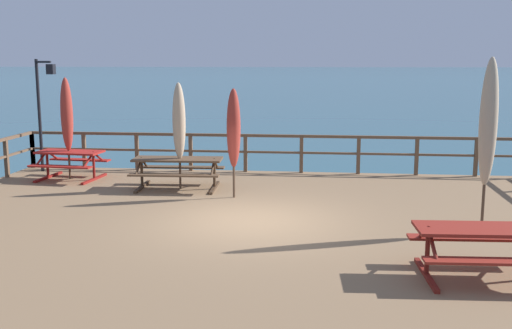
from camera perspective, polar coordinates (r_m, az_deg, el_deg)
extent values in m
plane|color=#2D5B6B|center=(12.44, -0.42, -8.36)|extent=(600.00, 600.00, 0.00)
cube|color=#846647|center=(12.33, -0.42, -6.83)|extent=(14.70, 10.95, 0.69)
cube|color=brown|center=(17.25, 1.64, 2.71)|extent=(14.40, 0.09, 0.08)
cube|color=brown|center=(17.31, 1.63, 1.16)|extent=(14.40, 0.07, 0.06)
cube|color=brown|center=(19.28, -20.23, 1.29)|extent=(0.10, 0.10, 1.05)
cube|color=brown|center=(18.63, -15.81, 1.24)|extent=(0.10, 0.10, 1.05)
cube|color=brown|center=(18.09, -11.11, 1.18)|extent=(0.10, 0.10, 1.05)
cube|color=brown|center=(17.68, -6.15, 1.11)|extent=(0.10, 0.10, 1.05)
cube|color=brown|center=(17.40, -0.99, 1.03)|extent=(0.10, 0.10, 1.05)
cube|color=brown|center=(17.28, 4.28, 0.94)|extent=(0.10, 0.10, 1.05)
cube|color=brown|center=(17.30, 9.59, 0.84)|extent=(0.10, 0.10, 1.05)
cube|color=brown|center=(17.46, 14.83, 0.73)|extent=(0.10, 0.10, 1.05)
cube|color=brown|center=(17.77, 19.94, 0.62)|extent=(0.10, 0.10, 1.05)
cube|color=brown|center=(17.95, -22.37, 0.56)|extent=(0.10, 0.10, 1.05)
cube|color=brown|center=(19.28, -20.23, 1.29)|extent=(0.10, 0.10, 1.05)
cube|color=maroon|center=(9.54, 20.71, -5.71)|extent=(2.04, 0.87, 0.05)
cube|color=maroon|center=(9.11, 21.65, -8.45)|extent=(2.01, 0.39, 0.04)
cube|color=maroon|center=(10.13, 19.67, -6.51)|extent=(2.01, 0.39, 0.04)
cube|color=maroon|center=(9.53, 15.68, -9.90)|extent=(0.16, 1.40, 0.06)
cylinder|color=maroon|center=(9.43, 15.78, -7.96)|extent=(0.07, 0.07, 0.74)
cylinder|color=maroon|center=(9.10, 16.22, -7.17)|extent=(0.09, 0.63, 0.37)
cylinder|color=maroon|center=(9.63, 15.48, -6.21)|extent=(0.09, 0.63, 0.37)
cube|color=brown|center=(15.23, -7.36, 0.50)|extent=(2.23, 0.85, 0.05)
cube|color=brown|center=(14.74, -7.75, -1.01)|extent=(2.21, 0.37, 0.04)
cube|color=brown|center=(15.82, -6.95, -0.25)|extent=(2.21, 0.37, 0.04)
cube|color=#432F1F|center=(15.56, -10.62, -2.05)|extent=(0.14, 1.40, 0.06)
cylinder|color=#432F1F|center=(15.49, -10.66, -0.82)|extent=(0.07, 0.07, 0.74)
cylinder|color=#432F1F|center=(15.19, -10.95, -0.20)|extent=(0.08, 0.63, 0.37)
cylinder|color=#432F1F|center=(15.72, -10.44, 0.16)|extent=(0.08, 0.63, 0.37)
cube|color=#432F1F|center=(15.21, -3.91, -2.18)|extent=(0.14, 1.40, 0.06)
cylinder|color=#432F1F|center=(15.14, -3.92, -0.92)|extent=(0.07, 0.07, 0.74)
cylinder|color=#432F1F|center=(14.83, -4.08, -0.28)|extent=(0.08, 0.63, 0.37)
cylinder|color=#432F1F|center=(15.38, -3.79, 0.08)|extent=(0.08, 0.63, 0.37)
cube|color=maroon|center=(17.03, -17.07, 1.13)|extent=(1.77, 0.91, 0.05)
cube|color=maroon|center=(16.59, -17.93, -0.18)|extent=(1.73, 0.43, 0.04)
cube|color=maroon|center=(17.56, -16.16, 0.44)|extent=(1.73, 0.43, 0.04)
cube|color=maroon|center=(17.47, -18.91, -1.12)|extent=(0.20, 1.40, 0.06)
cylinder|color=maroon|center=(17.42, -18.97, -0.02)|extent=(0.07, 0.07, 0.74)
cylinder|color=maroon|center=(17.14, -19.48, 0.55)|extent=(0.11, 0.63, 0.37)
cylinder|color=maroon|center=(17.62, -18.56, 0.84)|extent=(0.11, 0.63, 0.37)
cube|color=maroon|center=(16.84, -14.92, -1.31)|extent=(0.20, 1.40, 0.06)
cylinder|color=maroon|center=(16.78, -14.97, -0.17)|extent=(0.07, 0.07, 0.74)
cylinder|color=maroon|center=(16.50, -15.43, 0.41)|extent=(0.11, 0.63, 0.37)
cylinder|color=maroon|center=(16.99, -14.59, 0.72)|extent=(0.11, 0.63, 0.37)
cylinder|color=#4C3828|center=(15.13, -7.20, 2.39)|extent=(0.06, 0.06, 2.50)
ellipsoid|color=tan|center=(15.08, -7.23, 4.05)|extent=(0.32, 0.32, 1.90)
cylinder|color=#71614F|center=(15.10, -7.22, 3.51)|extent=(0.21, 0.21, 0.05)
cone|color=#4C3828|center=(15.02, -7.31, 7.38)|extent=(0.10, 0.10, 0.14)
cylinder|color=#4C3828|center=(17.02, -17.25, 2.98)|extent=(0.06, 0.06, 2.58)
ellipsoid|color=#A33328|center=(16.98, -17.33, 4.51)|extent=(0.32, 0.32, 1.96)
cylinder|color=maroon|center=(16.99, -17.30, 4.01)|extent=(0.21, 0.21, 0.05)
cone|color=#4C3828|center=(16.93, -17.49, 7.54)|extent=(0.10, 0.10, 0.14)
cylinder|color=#4C3828|center=(11.79, 20.81, 1.12)|extent=(0.06, 0.06, 3.07)
ellipsoid|color=tan|center=(11.73, 20.97, 3.74)|extent=(0.32, 0.32, 2.33)
cylinder|color=#71614F|center=(11.75, 20.92, 2.89)|extent=(0.21, 0.21, 0.05)
cone|color=#4C3828|center=(11.68, 21.29, 8.92)|extent=(0.10, 0.10, 0.14)
cylinder|color=#4C3828|center=(14.04, -2.10, 1.69)|extent=(0.06, 0.06, 2.40)
ellipsoid|color=#A33328|center=(13.99, -2.12, 3.42)|extent=(0.32, 0.32, 1.83)
cylinder|color=maroon|center=(14.00, -2.11, 2.86)|extent=(0.21, 0.21, 0.05)
cone|color=#4C3828|center=(13.92, -2.14, 6.88)|extent=(0.10, 0.10, 0.14)
cylinder|color=black|center=(18.43, -19.65, 4.32)|extent=(0.09, 0.09, 3.20)
cylinder|color=black|center=(18.16, -19.33, 9.07)|extent=(0.53, 0.26, 0.06)
cube|color=black|center=(17.96, -18.69, 8.47)|extent=(0.20, 0.20, 0.28)
sphere|color=#F4E08C|center=(17.96, -18.69, 8.47)|extent=(0.14, 0.14, 0.14)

